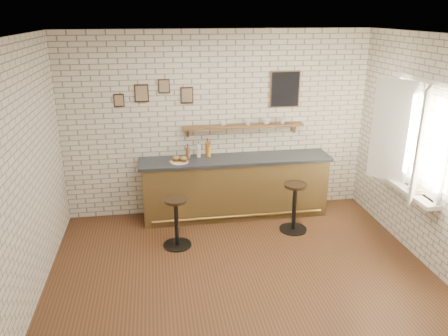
{
  "coord_description": "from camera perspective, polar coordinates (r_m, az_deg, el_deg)",
  "views": [
    {
      "loc": [
        -1.02,
        -4.88,
        3.24
      ],
      "look_at": [
        -0.08,
        0.9,
        1.14
      ],
      "focal_mm": 35.0,
      "sensor_mm": 36.0,
      "label": 1
    }
  ],
  "objects": [
    {
      "name": "back_wall_decor",
      "position": [
        7.07,
        1.08,
        10.03
      ],
      "size": [
        2.96,
        0.02,
        0.56
      ],
      "color": "black",
      "rests_on": "ground"
    },
    {
      "name": "shelf_cup_b",
      "position": [
        7.15,
        3.15,
        6.0
      ],
      "size": [
        0.13,
        0.13,
        0.09
      ],
      "primitive_type": "imported",
      "rotation": [
        0.0,
        0.0,
        1.14
      ],
      "color": "white",
      "rests_on": "wall_shelf"
    },
    {
      "name": "shelf_cup_a",
      "position": [
        7.07,
        -0.15,
        5.88
      ],
      "size": [
        0.16,
        0.16,
        0.09
      ],
      "primitive_type": "imported",
      "rotation": [
        0.0,
        0.0,
        0.66
      ],
      "color": "white",
      "rests_on": "wall_shelf"
    },
    {
      "name": "book_upper",
      "position": [
        6.49,
        23.17,
        -2.52
      ],
      "size": [
        0.18,
        0.23,
        0.02
      ],
      "primitive_type": "imported",
      "rotation": [
        0.0,
        0.0,
        -0.08
      ],
      "color": "tan",
      "rests_on": "book_lower"
    },
    {
      "name": "shelf_cup_c",
      "position": [
        7.21,
        5.52,
        6.14
      ],
      "size": [
        0.15,
        0.15,
        0.11
      ],
      "primitive_type": "imported",
      "rotation": [
        0.0,
        0.0,
        1.42
      ],
      "color": "white",
      "rests_on": "wall_shelf"
    },
    {
      "name": "potato_chips",
      "position": [
        6.88,
        -6.08,
        0.84
      ],
      "size": [
        0.26,
        0.2,
        0.0
      ],
      "color": "gold",
      "rests_on": "sandwich_plate"
    },
    {
      "name": "bitters_bottle_amber",
      "position": [
        7.09,
        -2.16,
        2.46
      ],
      "size": [
        0.07,
        0.07,
        0.3
      ],
      "color": "#9A4C18",
      "rests_on": "bar_counter"
    },
    {
      "name": "bar_counter",
      "position": [
        7.23,
        1.48,
        -2.46
      ],
      "size": [
        3.1,
        0.65,
        1.01
      ],
      "color": "brown",
      "rests_on": "ground"
    },
    {
      "name": "bitters_bottle_white",
      "position": [
        7.08,
        -3.33,
        2.23
      ],
      "size": [
        0.06,
        0.06,
        0.25
      ],
      "color": "beige",
      "rests_on": "bar_counter"
    },
    {
      "name": "ground",
      "position": [
        5.95,
        2.22,
        -13.29
      ],
      "size": [
        5.0,
        5.0,
        0.0
      ],
      "primitive_type": "plane",
      "color": "#57341D",
      "rests_on": "ground"
    },
    {
      "name": "ciabatta_sandwich",
      "position": [
        6.87,
        -5.78,
        1.17
      ],
      "size": [
        0.26,
        0.19,
        0.08
      ],
      "color": "#B08848",
      "rests_on": "sandwich_plate"
    },
    {
      "name": "wall_shelf",
      "position": [
        7.15,
        2.54,
        5.46
      ],
      "size": [
        2.0,
        0.18,
        0.18
      ],
      "color": "brown",
      "rests_on": "ground"
    },
    {
      "name": "casement_window",
      "position": [
        6.38,
        23.14,
        3.71
      ],
      "size": [
        0.4,
        1.3,
        1.56
      ],
      "color": "white",
      "rests_on": "ground"
    },
    {
      "name": "bar_stool_left",
      "position": [
        6.36,
        -6.24,
        -6.88
      ],
      "size": [
        0.42,
        0.42,
        0.75
      ],
      "color": "black",
      "rests_on": "ground"
    },
    {
      "name": "shelf_cup_d",
      "position": [
        7.29,
        7.65,
        6.13
      ],
      "size": [
        0.11,
        0.11,
        0.09
      ],
      "primitive_type": "imported",
      "rotation": [
        0.0,
        0.0,
        0.17
      ],
      "color": "white",
      "rests_on": "wall_shelf"
    },
    {
      "name": "sandwich_plate",
      "position": [
        6.89,
        -5.86,
        0.8
      ],
      "size": [
        0.28,
        0.28,
        0.01
      ],
      "primitive_type": "cylinder",
      "color": "white",
      "rests_on": "bar_counter"
    },
    {
      "name": "window_sill",
      "position": [
        6.63,
        22.59,
        -2.51
      ],
      "size": [
        0.2,
        1.35,
        0.06
      ],
      "color": "white",
      "rests_on": "ground"
    },
    {
      "name": "condiment_bottle_yellow",
      "position": [
        7.11,
        -2.0,
        2.18
      ],
      "size": [
        0.06,
        0.06,
        0.2
      ],
      "color": "yellow",
      "rests_on": "bar_counter"
    },
    {
      "name": "bar_stool_right",
      "position": [
        6.85,
        9.18,
        -4.88
      ],
      "size": [
        0.43,
        0.43,
        0.78
      ],
      "color": "black",
      "rests_on": "ground"
    },
    {
      "name": "book_lower",
      "position": [
        6.47,
        23.3,
        -2.78
      ],
      "size": [
        0.21,
        0.25,
        0.02
      ],
      "primitive_type": "imported",
      "rotation": [
        0.0,
        0.0,
        -0.29
      ],
      "color": "tan",
      "rests_on": "window_sill"
    },
    {
      "name": "bitters_bottle_brown",
      "position": [
        7.07,
        -4.74,
        2.07
      ],
      "size": [
        0.07,
        0.07,
        0.22
      ],
      "color": "brown",
      "rests_on": "bar_counter"
    }
  ]
}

